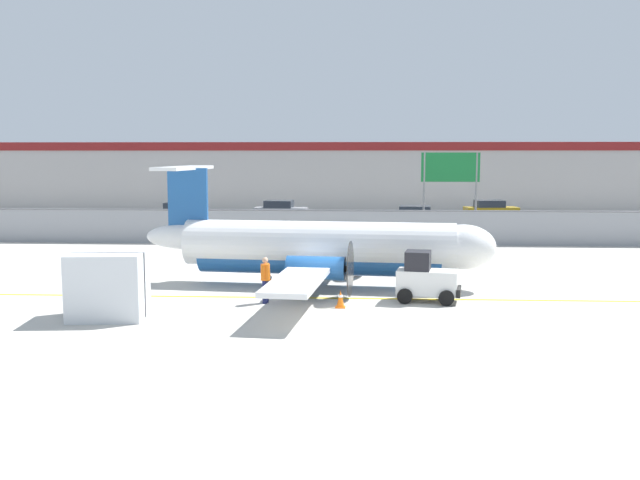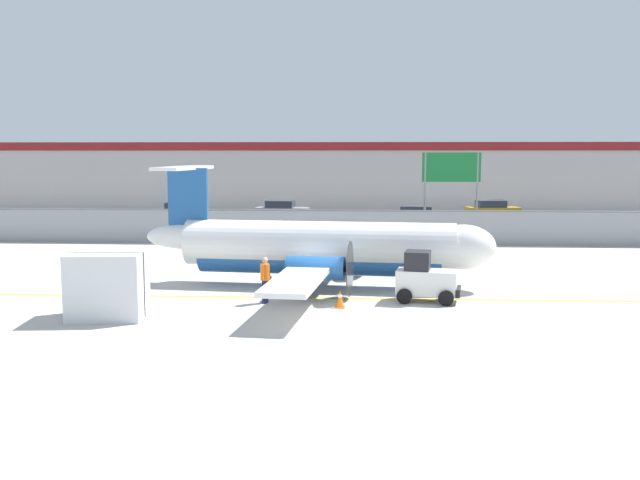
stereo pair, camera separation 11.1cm
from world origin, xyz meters
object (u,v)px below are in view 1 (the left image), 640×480
object	(u,v)px
parked_car_3	(491,210)
parked_car_1	(280,211)
baggage_tug	(426,279)
cargo_container	(108,285)
highway_sign	(450,175)
parked_car_2	(417,217)
traffic_cone_near_right	(340,299)
parked_car_0	(182,213)
ground_crew_worker	(265,277)
traffic_cone_near_left	(270,280)
commuter_airplane	(325,248)
traffic_cone_far_left	(423,275)

from	to	relation	value
parked_car_3	parked_car_1	bearing A→B (deg)	177.42
baggage_tug	cargo_container	xyz separation A→B (m)	(-10.81, -3.23, 0.24)
parked_car_3	highway_sign	bearing A→B (deg)	-117.64
parked_car_2	highway_sign	distance (m)	7.65
baggage_tug	traffic_cone_near_right	world-z (taller)	baggage_tug
parked_car_0	ground_crew_worker	bearing A→B (deg)	-68.77
traffic_cone_near_left	traffic_cone_near_right	bearing A→B (deg)	-50.95
parked_car_2	parked_car_3	xyz separation A→B (m)	(6.48, 6.69, 0.00)
parked_car_2	traffic_cone_near_left	bearing A→B (deg)	-102.95
baggage_tug	parked_car_1	size ratio (longest dim) A/B	0.57
traffic_cone_near_right	highway_sign	xyz separation A→B (m)	(6.27, 19.58, 3.83)
parked_car_1	parked_car_3	size ratio (longest dim) A/B	0.99
commuter_airplane	traffic_cone_near_left	xyz separation A→B (m)	(-2.24, -0.38, -1.29)
parked_car_1	highway_sign	xyz separation A→B (m)	(11.90, -12.06, 3.24)
parked_car_3	commuter_airplane	bearing A→B (deg)	-119.79
cargo_container	traffic_cone_far_left	distance (m)	13.23
commuter_airplane	baggage_tug	bearing A→B (deg)	-30.36
traffic_cone_near_left	parked_car_0	distance (m)	27.01
cargo_container	parked_car_3	bearing A→B (deg)	56.13
traffic_cone_near_right	parked_car_3	size ratio (longest dim) A/B	0.15
commuter_airplane	cargo_container	xyz separation A→B (m)	(-6.94, -6.04, -0.50)
commuter_airplane	highway_sign	distance (m)	17.22
ground_crew_worker	parked_car_3	size ratio (longest dim) A/B	0.39
traffic_cone_far_left	parked_car_3	bearing A→B (deg)	74.17
cargo_container	parked_car_0	size ratio (longest dim) A/B	0.61
baggage_tug	parked_car_1	bearing A→B (deg)	116.32
baggage_tug	ground_crew_worker	distance (m)	5.93
baggage_tug	traffic_cone_near_left	bearing A→B (deg)	168.51
cargo_container	parked_car_2	size ratio (longest dim) A/B	0.59
parked_car_1	highway_sign	size ratio (longest dim) A/B	0.79
parked_car_1	ground_crew_worker	bearing A→B (deg)	-79.83
cargo_container	traffic_cone_near_right	bearing A→B (deg)	9.00
cargo_container	parked_car_2	xyz separation A→B (m)	(12.46, 28.32, -0.21)
baggage_tug	parked_car_2	bearing A→B (deg)	96.47
baggage_tug	cargo_container	world-z (taller)	cargo_container
ground_crew_worker	traffic_cone_near_left	size ratio (longest dim) A/B	2.66
cargo_container	highway_sign	bearing A→B (deg)	51.64
traffic_cone_far_left	parked_car_0	world-z (taller)	parked_car_0
ground_crew_worker	traffic_cone_near_right	xyz separation A→B (m)	(2.77, -0.63, -0.64)
traffic_cone_near_right	parked_car_1	xyz separation A→B (m)	(-5.64, 31.64, 0.58)
traffic_cone_near_left	traffic_cone_far_left	xyz separation A→B (m)	(6.36, 1.55, 0.00)
parked_car_0	parked_car_2	distance (m)	17.87
highway_sign	commuter_airplane	bearing A→B (deg)	-114.32
traffic_cone_near_left	traffic_cone_near_right	distance (m)	4.74
commuter_airplane	parked_car_3	world-z (taller)	commuter_airplane
commuter_airplane	parked_car_3	distance (m)	31.36
cargo_container	highway_sign	world-z (taller)	highway_sign
traffic_cone_far_left	highway_sign	distance (m)	15.13
ground_crew_worker	cargo_container	distance (m)	5.57
ground_crew_worker	parked_car_3	world-z (taller)	same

